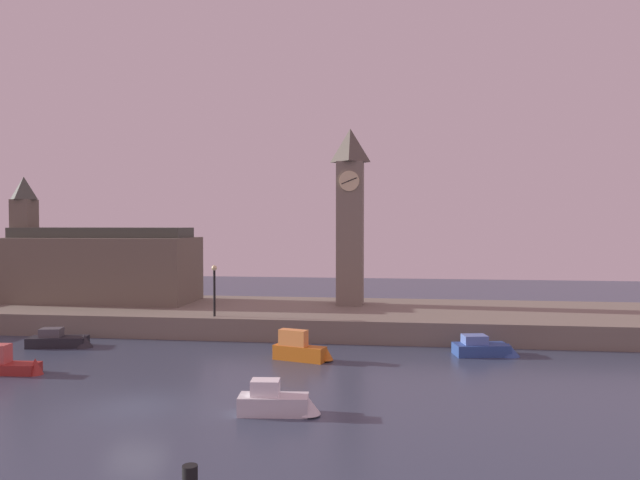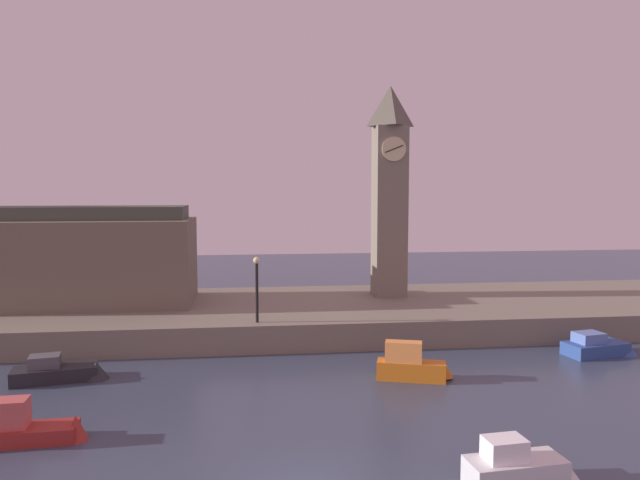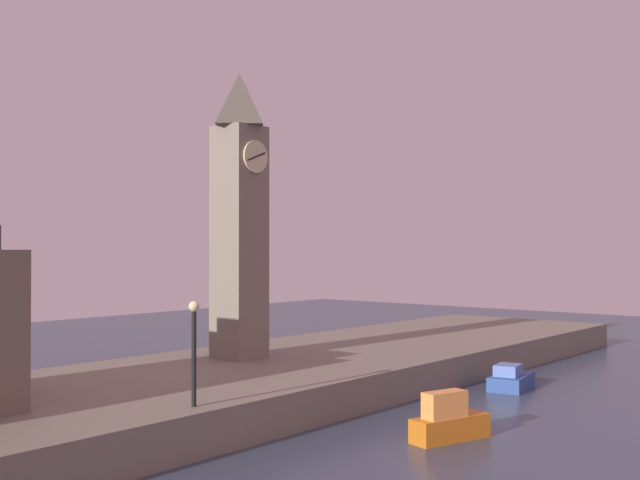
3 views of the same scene
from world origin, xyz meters
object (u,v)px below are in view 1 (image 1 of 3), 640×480
Objects in this scene: boat_patrol_orange at (302,349)px; boat_ferry_white at (279,402)px; clock_tower at (350,214)px; boat_barge_dark at (64,341)px; boat_dinghy_red at (0,363)px; streetlamp at (214,284)px; boat_tour_blue at (487,348)px; parliament_hall at (98,265)px.

boat_ferry_white is (0.58, -9.48, -0.14)m from boat_patrol_orange.
clock_tower is at bearing 86.84° from boat_ferry_white.
boat_patrol_orange is at bearing -6.35° from boat_barge_dark.
boat_patrol_orange is 0.71× the size of boat_dinghy_red.
boat_dinghy_red is 1.17× the size of boat_barge_dark.
streetlamp is (-8.68, -6.83, -4.81)m from clock_tower.
boat_patrol_orange is 11.03m from boat_tour_blue.
boat_tour_blue is at bearing 14.15° from boat_patrol_orange.
clock_tower is 15.51m from boat_tour_blue.
boat_barge_dark is (-8.59, -3.94, -3.29)m from streetlamp.
parliament_hall reaches higher than boat_patrol_orange.
streetlamp is 1.00× the size of boat_ferry_white.
boat_ferry_white is 0.80× the size of boat_barge_dark.
parliament_hall is at bearing -178.55° from clock_tower.
boat_dinghy_red is 1.25× the size of boat_tour_blue.
boat_dinghy_red is 6.59m from boat_barge_dark.
clock_tower is 3.35× the size of boat_tour_blue.
boat_patrol_orange reaches higher than boat_ferry_white.
boat_barge_dark is at bearing -155.36° from streetlamp.
streetlamp reaches higher than boat_barge_dark.
boat_dinghy_red is at bearing 163.58° from boat_ferry_white.
streetlamp reaches higher than boat_patrol_orange.
parliament_hall is 4.33× the size of boat_ferry_white.
boat_barge_dark is at bearing 145.11° from boat_ferry_white.
clock_tower is 3.92× the size of streetlamp.
boat_tour_blue is at bearing -47.73° from clock_tower.
parliament_hall is 17.63m from boat_dinghy_red.
boat_patrol_orange reaches higher than boat_tour_blue.
boat_patrol_orange is at bearing -98.17° from clock_tower.
boat_barge_dark is at bearing 93.25° from boat_dinghy_red.
boat_barge_dark is (-16.06, 11.20, -0.10)m from boat_ferry_white.
boat_patrol_orange reaches higher than boat_dinghy_red.
clock_tower reaches higher than boat_tour_blue.
streetlamp is 0.68× the size of boat_dinghy_red.
streetlamp is at bearing 140.59° from boat_patrol_orange.
boat_patrol_orange is (6.89, -5.66, -3.05)m from streetlamp.
streetlamp is at bearing -28.35° from parliament_hall.
boat_barge_dark is (-17.27, -10.77, -8.11)m from clock_tower.
boat_dinghy_red is 26.88m from boat_tour_blue.
boat_patrol_orange is at bearing -165.85° from boat_tour_blue.
boat_tour_blue is (29.29, -9.28, -4.01)m from parliament_hall.
clock_tower reaches higher than boat_barge_dark.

